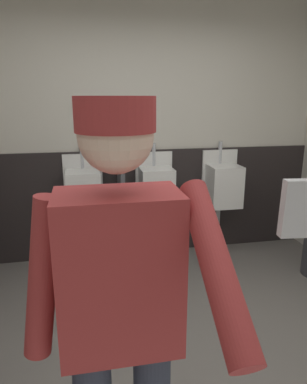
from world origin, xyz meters
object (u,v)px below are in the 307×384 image
object	(u,v)px
cell_phone	(298,209)
urinal_left	(84,192)
urinal_middle	(156,188)
person	(121,307)
urinal_right	(223,185)

from	to	relation	value
cell_phone	urinal_left	bearing A→B (deg)	103.64
urinal_middle	cell_phone	distance (m)	3.06
cell_phone	person	bearing A→B (deg)	125.31
urinal_left	cell_phone	xyz separation A→B (m)	(0.41, -2.95, 0.74)
person	urinal_right	bearing A→B (deg)	60.70
urinal_right	urinal_middle	bearing A→B (deg)	180.00
cell_phone	urinal_middle	bearing A→B (deg)	89.15
urinal_right	cell_phone	size ratio (longest dim) A/B	11.27
urinal_right	cell_phone	xyz separation A→B (m)	(-1.09, -2.95, 0.74)
urinal_right	person	size ratio (longest dim) A/B	0.72
person	cell_phone	bearing A→B (deg)	-60.40
urinal_left	cell_phone	distance (m)	3.07
urinal_right	person	xyz separation A→B (m)	(-1.37, -2.45, 0.24)
urinal_left	person	xyz separation A→B (m)	(0.13, -2.45, 0.24)
urinal_right	urinal_left	bearing A→B (deg)	180.00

